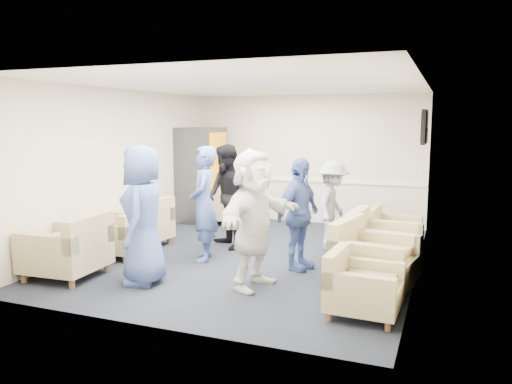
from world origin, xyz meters
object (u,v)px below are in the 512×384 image
at_px(armchair_left_far, 142,226).
at_px(armchair_right_near, 360,288).
at_px(armchair_right_midfar, 379,247).
at_px(armchair_left_near, 70,251).
at_px(person_back_right, 333,205).
at_px(person_front_left, 143,215).
at_px(armchair_corner, 226,208).
at_px(armchair_right_far, 391,234).
at_px(armchair_left_mid, 120,237).
at_px(person_mid_left, 204,204).
at_px(person_back_left, 227,197).
at_px(armchair_right_midnear, 370,261).
at_px(person_front_right, 253,219).
at_px(vending_machine, 202,175).
at_px(person_mid_right, 299,214).

height_order(armchair_left_far, armchair_right_near, armchair_left_far).
bearing_deg(armchair_right_midfar, armchair_left_near, 118.17).
relative_size(armchair_left_far, armchair_right_near, 1.23).
bearing_deg(person_back_right, person_front_left, 146.08).
xyz_separation_m(armchair_left_far, armchair_right_midfar, (4.03, -0.10, 0.02)).
bearing_deg(armchair_corner, armchair_right_far, 158.63).
xyz_separation_m(armchair_left_mid, armchair_right_far, (4.01, 1.79, 0.01)).
relative_size(armchair_right_far, person_mid_left, 0.47).
bearing_deg(person_front_left, person_back_left, 153.91).
relative_size(armchair_right_midfar, person_mid_left, 0.57).
height_order(armchair_right_midnear, armchair_right_midfar, armchair_right_midnear).
height_order(armchair_left_far, armchair_right_far, armchair_left_far).
xyz_separation_m(armchair_corner, person_front_right, (2.05, -3.61, 0.57)).
xyz_separation_m(armchair_right_midfar, person_back_right, (-0.93, 1.12, 0.37)).
bearing_deg(vending_machine, armchair_left_near, -87.97).
height_order(armchair_corner, person_back_right, person_back_right).
bearing_deg(person_mid_right, armchair_right_midfar, -62.44).
distance_m(armchair_right_midnear, person_mid_right, 1.30).
distance_m(armchair_left_near, person_back_left, 2.69).
height_order(armchair_right_midnear, person_front_right, person_front_right).
xyz_separation_m(armchair_right_midnear, person_mid_left, (-2.61, 0.47, 0.51)).
height_order(armchair_right_midnear, armchair_right_far, armchair_right_midnear).
distance_m(person_front_left, person_back_left, 2.12).
bearing_deg(armchair_corner, armchair_right_midnear, 135.18).
height_order(armchair_right_far, person_mid_right, person_mid_right).
bearing_deg(armchair_right_near, armchair_right_midnear, 4.13).
bearing_deg(armchair_right_far, person_front_right, 151.67).
bearing_deg(armchair_corner, armchair_left_far, 74.33).
bearing_deg(armchair_left_far, armchair_right_midnear, 84.14).
distance_m(armchair_right_near, person_front_right, 1.63).
xyz_separation_m(armchair_left_far, person_back_left, (1.41, 0.44, 0.53)).
bearing_deg(armchair_right_midnear, person_mid_right, 74.90).
relative_size(vending_machine, person_mid_right, 1.24).
bearing_deg(armchair_left_far, armchair_corner, 172.80).
height_order(armchair_left_near, armchair_right_midfar, armchair_right_midfar).
xyz_separation_m(armchair_left_near, person_back_left, (1.33, 2.29, 0.51)).
relative_size(armchair_left_far, vending_machine, 0.49).
bearing_deg(person_mid_left, vending_machine, -173.91).
height_order(armchair_left_mid, person_mid_left, person_mid_left).
relative_size(person_front_left, person_back_right, 1.23).
bearing_deg(armchair_left_far, vending_machine, -172.49).
height_order(armchair_right_midfar, armchair_corner, armchair_right_midfar).
distance_m(armchair_corner, person_back_left, 2.14).
xyz_separation_m(armchair_right_midfar, armchair_corner, (-3.49, 2.42, -0.05)).
relative_size(armchair_right_near, person_mid_right, 0.49).
bearing_deg(armchair_right_far, person_back_right, 99.11).
xyz_separation_m(armchair_right_midfar, person_front_right, (-1.44, -1.20, 0.53)).
relative_size(person_mid_left, person_back_left, 1.00).
height_order(armchair_right_midfar, person_mid_right, person_mid_right).
distance_m(armchair_right_midnear, person_mid_left, 2.70).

